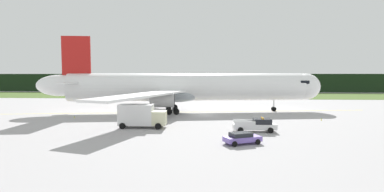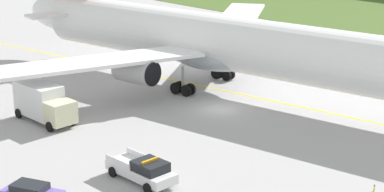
% 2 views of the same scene
% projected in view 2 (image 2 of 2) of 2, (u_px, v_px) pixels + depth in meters
% --- Properties ---
extents(ground, '(320.00, 320.00, 0.00)m').
position_uv_depth(ground, '(220.00, 109.00, 63.19)').
color(ground, '#A4A1A3').
extents(taxiway_centerline_main, '(75.46, 12.32, 0.01)m').
position_uv_depth(taxiway_centerline_main, '(230.00, 92.00, 68.57)').
color(taxiway_centerline_main, yellow).
rests_on(taxiway_centerline_main, ground).
extents(airliner, '(58.11, 50.96, 15.27)m').
position_uv_depth(airliner, '(226.00, 44.00, 67.38)').
color(airliner, white).
rests_on(airliner, ground).
extents(ops_pickup_truck, '(5.77, 2.39, 1.94)m').
position_uv_depth(ops_pickup_truck, '(143.00, 170.00, 47.21)').
color(ops_pickup_truck, silver).
rests_on(ops_pickup_truck, ground).
extents(catering_truck, '(6.83, 2.77, 3.57)m').
position_uv_depth(catering_truck, '(43.00, 102.00, 59.35)').
color(catering_truck, beige).
rests_on(catering_truck, ground).
extents(staff_car, '(4.46, 3.26, 1.30)m').
position_uv_depth(staff_car, '(32.00, 192.00, 44.15)').
color(staff_car, '#775DBC').
rests_on(staff_car, ground).
extents(apron_cone, '(0.62, 0.62, 0.77)m').
position_uv_depth(apron_cone, '(161.00, 166.00, 49.12)').
color(apron_cone, black).
rests_on(apron_cone, ground).
extents(taxiway_edge_light_east, '(0.12, 0.12, 0.49)m').
position_uv_depth(taxiway_edge_light_east, '(374.00, 188.00, 45.86)').
color(taxiway_edge_light_east, yellow).
rests_on(taxiway_edge_light_east, ground).
extents(taxiway_edge_light_west, '(0.12, 0.12, 0.44)m').
position_uv_depth(taxiway_edge_light_west, '(44.00, 72.00, 75.24)').
color(taxiway_edge_light_west, yellow).
rests_on(taxiway_edge_light_west, ground).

